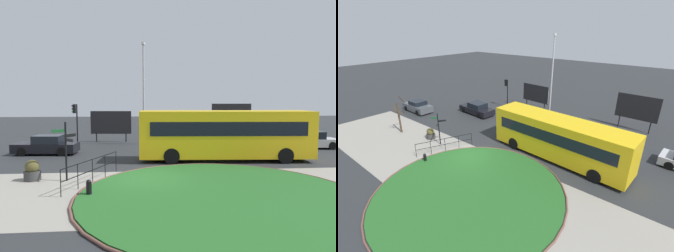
% 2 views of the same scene
% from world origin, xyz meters
% --- Properties ---
extents(ground, '(120.00, 120.00, 0.00)m').
position_xyz_m(ground, '(0.00, 0.00, 0.00)').
color(ground, '#282B2D').
extents(sidewalk_paving, '(32.00, 7.64, 0.02)m').
position_xyz_m(sidewalk_paving, '(0.00, -2.18, 0.01)').
color(sidewalk_paving, gray).
rests_on(sidewalk_paving, ground).
extents(grass_island, '(11.85, 11.85, 0.10)m').
position_xyz_m(grass_island, '(3.21, -2.97, 0.05)').
color(grass_island, '#235B23').
rests_on(grass_island, ground).
extents(grass_kerb_ring, '(12.16, 12.16, 0.11)m').
position_xyz_m(grass_kerb_ring, '(3.21, -2.97, 0.06)').
color(grass_kerb_ring, brown).
rests_on(grass_kerb_ring, ground).
extents(signpost_directional, '(1.05, 1.04, 2.93)m').
position_xyz_m(signpost_directional, '(-3.76, -0.02, 1.70)').
color(signpost_directional, black).
rests_on(signpost_directional, ground).
extents(bollard_foreground, '(0.23, 0.23, 0.70)m').
position_xyz_m(bollard_foreground, '(-2.27, -2.57, 0.36)').
color(bollard_foreground, black).
rests_on(bollard_foreground, ground).
extents(railing_grass_edge, '(1.92, 4.32, 1.16)m').
position_xyz_m(railing_grass_edge, '(-2.45, -0.48, 0.74)').
color(railing_grass_edge, black).
rests_on(railing_grass_edge, ground).
extents(bus_yellow, '(11.29, 3.23, 3.27)m').
position_xyz_m(bus_yellow, '(5.39, 4.47, 1.76)').
color(bus_yellow, yellow).
rests_on(bus_yellow, ground).
extents(car_near_lane, '(4.63, 2.11, 1.40)m').
position_xyz_m(car_near_lane, '(-7.05, 7.77, 0.64)').
color(car_near_lane, black).
rests_on(car_near_lane, ground).
extents(car_trailing, '(4.26, 2.07, 1.41)m').
position_xyz_m(car_trailing, '(13.87, 8.85, 0.65)').
color(car_trailing, '#B7B7BC').
rests_on(car_trailing, ground).
extents(traffic_light_near, '(0.48, 0.31, 3.62)m').
position_xyz_m(traffic_light_near, '(-5.80, 11.83, 2.66)').
color(traffic_light_near, black).
rests_on(traffic_light_near, ground).
extents(lamppost_tall, '(0.32, 0.32, 9.07)m').
position_xyz_m(lamppost_tall, '(0.11, 12.44, 4.83)').
color(lamppost_tall, '#B7B7BC').
rests_on(lamppost_tall, ground).
extents(billboard_left, '(3.92, 0.25, 3.63)m').
position_xyz_m(billboard_left, '(8.71, 14.24, 2.36)').
color(billboard_left, black).
rests_on(billboard_left, ground).
extents(billboard_right, '(3.85, 0.43, 2.94)m').
position_xyz_m(billboard_right, '(-2.99, 14.26, 1.82)').
color(billboard_right, black).
rests_on(billboard_right, ground).
extents(planter_near_signpost, '(0.80, 0.80, 1.04)m').
position_xyz_m(planter_near_signpost, '(-5.48, 0.20, 0.47)').
color(planter_near_signpost, '#383838').
rests_on(planter_near_signpost, ground).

